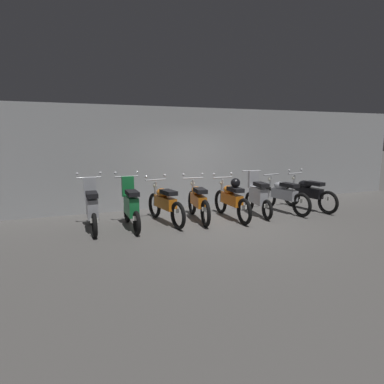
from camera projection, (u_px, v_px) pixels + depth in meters
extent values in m
plane|color=#565451|center=(222.00, 223.00, 8.07)|extent=(80.00, 80.00, 0.00)
cube|color=#9EA0A3|center=(188.00, 157.00, 9.98)|extent=(16.00, 0.30, 2.96)
torus|color=black|center=(91.00, 214.00, 7.92)|extent=(0.09, 0.53, 0.53)
torus|color=black|center=(95.00, 225.00, 6.86)|extent=(0.09, 0.53, 0.53)
cube|color=#9EA0A8|center=(92.00, 207.00, 7.34)|extent=(0.22, 0.74, 0.44)
cube|color=#9EA0A8|center=(90.00, 188.00, 7.59)|extent=(0.28, 0.12, 0.48)
cube|color=black|center=(92.00, 195.00, 7.14)|extent=(0.24, 0.52, 0.10)
cylinder|color=#B7BABF|center=(89.00, 178.00, 7.68)|extent=(0.56, 0.04, 0.04)
sphere|color=#B7BABF|center=(77.00, 174.00, 7.57)|extent=(0.07, 0.07, 0.07)
sphere|color=#B7BABF|center=(100.00, 173.00, 7.76)|extent=(0.07, 0.07, 0.07)
cylinder|color=#B7BABF|center=(90.00, 197.00, 7.80)|extent=(0.06, 0.15, 0.85)
sphere|color=silver|center=(89.00, 184.00, 7.75)|extent=(0.12, 0.12, 0.12)
cube|color=white|center=(94.00, 221.00, 6.86)|extent=(0.16, 0.01, 0.10)
torus|color=black|center=(127.00, 212.00, 8.11)|extent=(0.10, 0.53, 0.53)
torus|color=black|center=(137.00, 223.00, 7.05)|extent=(0.10, 0.53, 0.53)
cube|color=#197238|center=(131.00, 206.00, 7.53)|extent=(0.23, 0.74, 0.44)
cube|color=#197238|center=(128.00, 186.00, 7.78)|extent=(0.28, 0.12, 0.48)
cube|color=black|center=(132.00, 193.00, 7.33)|extent=(0.24, 0.52, 0.10)
cylinder|color=#B7BABF|center=(126.00, 177.00, 7.87)|extent=(0.56, 0.04, 0.04)
sphere|color=#B7BABF|center=(115.00, 173.00, 7.76)|extent=(0.07, 0.07, 0.07)
sphere|color=#B7BABF|center=(137.00, 172.00, 7.95)|extent=(0.07, 0.07, 0.07)
cylinder|color=#B7BABF|center=(127.00, 195.00, 7.99)|extent=(0.06, 0.15, 0.85)
sphere|color=silver|center=(126.00, 183.00, 7.94)|extent=(0.12, 0.12, 0.12)
cube|color=white|center=(136.00, 218.00, 7.06)|extent=(0.16, 0.01, 0.10)
torus|color=black|center=(154.00, 205.00, 8.56)|extent=(0.20, 0.66, 0.65)
torus|color=black|center=(178.00, 216.00, 7.46)|extent=(0.20, 0.66, 0.65)
cube|color=orange|center=(165.00, 203.00, 7.98)|extent=(0.36, 0.86, 0.28)
ellipsoid|color=orange|center=(162.00, 193.00, 8.08)|extent=(0.33, 0.48, 0.22)
cube|color=black|center=(169.00, 192.00, 7.78)|extent=(0.32, 0.55, 0.10)
cylinder|color=#B7BABF|center=(156.00, 180.00, 8.36)|extent=(0.56, 0.13, 0.04)
sphere|color=#B7BABF|center=(146.00, 177.00, 8.21)|extent=(0.07, 0.07, 0.07)
sphere|color=#B7BABF|center=(165.00, 175.00, 8.47)|extent=(0.07, 0.07, 0.07)
cylinder|color=#B7BABF|center=(155.00, 194.00, 8.47)|extent=(0.08, 0.17, 0.65)
sphere|color=silver|center=(155.00, 185.00, 8.43)|extent=(0.12, 0.12, 0.12)
cube|color=white|center=(177.00, 211.00, 7.47)|extent=(0.16, 0.04, 0.10)
torus|color=black|center=(192.00, 203.00, 8.92)|extent=(0.17, 0.66, 0.65)
torus|color=black|center=(205.00, 213.00, 7.67)|extent=(0.17, 0.66, 0.65)
cube|color=orange|center=(198.00, 200.00, 8.26)|extent=(0.32, 0.85, 0.28)
ellipsoid|color=orange|center=(197.00, 191.00, 8.38)|extent=(0.31, 0.47, 0.22)
cube|color=black|center=(200.00, 191.00, 8.04)|extent=(0.30, 0.55, 0.10)
cylinder|color=#B7BABF|center=(193.00, 178.00, 8.70)|extent=(0.56, 0.10, 0.04)
sphere|color=#B7BABF|center=(184.00, 175.00, 8.62)|extent=(0.07, 0.07, 0.07)
sphere|color=#B7BABF|center=(202.00, 174.00, 8.75)|extent=(0.07, 0.07, 0.07)
cylinder|color=#B7BABF|center=(193.00, 191.00, 8.81)|extent=(0.07, 0.16, 0.65)
sphere|color=silver|center=(193.00, 183.00, 8.78)|extent=(0.12, 0.12, 0.12)
cube|color=white|center=(205.00, 209.00, 7.68)|extent=(0.16, 0.03, 0.10)
torus|color=black|center=(221.00, 202.00, 9.05)|extent=(0.09, 0.65, 0.65)
torus|color=black|center=(244.00, 212.00, 7.85)|extent=(0.09, 0.65, 0.65)
cube|color=orange|center=(232.00, 199.00, 8.42)|extent=(0.22, 0.83, 0.28)
ellipsoid|color=orange|center=(229.00, 190.00, 8.52)|extent=(0.26, 0.44, 0.22)
cube|color=black|center=(235.00, 190.00, 8.20)|extent=(0.24, 0.52, 0.10)
cylinder|color=#B7BABF|center=(223.00, 177.00, 8.83)|extent=(0.56, 0.04, 0.04)
sphere|color=#B7BABF|center=(214.00, 174.00, 8.72)|extent=(0.07, 0.07, 0.07)
sphere|color=#B7BABF|center=(231.00, 173.00, 8.91)|extent=(0.07, 0.07, 0.07)
cylinder|color=#B7BABF|center=(222.00, 191.00, 8.94)|extent=(0.06, 0.16, 0.65)
sphere|color=silver|center=(222.00, 183.00, 8.91)|extent=(0.12, 0.12, 0.12)
cube|color=white|center=(244.00, 207.00, 7.86)|extent=(0.16, 0.01, 0.10)
sphere|color=black|center=(235.00, 183.00, 8.17)|extent=(0.24, 0.24, 0.24)
torus|color=black|center=(249.00, 201.00, 9.42)|extent=(0.16, 0.54, 0.53)
torus|color=black|center=(267.00, 210.00, 8.32)|extent=(0.16, 0.54, 0.53)
cube|color=#9EA0A8|center=(258.00, 196.00, 8.82)|extent=(0.32, 0.76, 0.44)
cube|color=#9EA0A8|center=(253.00, 179.00, 9.09)|extent=(0.29, 0.16, 0.48)
cube|color=black|center=(261.00, 185.00, 8.61)|extent=(0.31, 0.55, 0.10)
cylinder|color=#B7BABF|center=(252.00, 171.00, 9.18)|extent=(0.56, 0.11, 0.04)
cylinder|color=#B7BABF|center=(250.00, 187.00, 9.30)|extent=(0.08, 0.15, 0.85)
sphere|color=silver|center=(251.00, 176.00, 9.25)|extent=(0.12, 0.12, 0.12)
cube|color=white|center=(267.00, 206.00, 8.32)|extent=(0.16, 0.03, 0.10)
torus|color=black|center=(268.00, 197.00, 9.74)|extent=(0.18, 0.66, 0.65)
torus|color=black|center=(302.00, 205.00, 8.62)|extent=(0.18, 0.66, 0.65)
cube|color=#9EA0A8|center=(284.00, 194.00, 9.15)|extent=(0.33, 0.85, 0.28)
ellipsoid|color=#9EA0A8|center=(280.00, 186.00, 9.25)|extent=(0.32, 0.47, 0.22)
cube|color=black|center=(289.00, 185.00, 8.95)|extent=(0.31, 0.55, 0.10)
cylinder|color=#B7BABF|center=(271.00, 174.00, 9.54)|extent=(0.56, 0.11, 0.04)
cylinder|color=#B7BABF|center=(270.00, 187.00, 9.65)|extent=(0.08, 0.17, 0.65)
sphere|color=silver|center=(270.00, 179.00, 9.61)|extent=(0.12, 0.12, 0.12)
cube|color=white|center=(301.00, 201.00, 8.63)|extent=(0.16, 0.03, 0.10)
torus|color=black|center=(291.00, 195.00, 10.03)|extent=(0.20, 0.66, 0.65)
torus|color=black|center=(328.00, 203.00, 8.93)|extent=(0.20, 0.66, 0.65)
cube|color=black|center=(309.00, 192.00, 9.45)|extent=(0.36, 0.86, 0.28)
ellipsoid|color=black|center=(305.00, 184.00, 9.55)|extent=(0.33, 0.48, 0.22)
cube|color=black|center=(315.00, 184.00, 9.25)|extent=(0.33, 0.55, 0.10)
cylinder|color=#B7BABF|center=(295.00, 173.00, 9.83)|extent=(0.56, 0.13, 0.04)
sphere|color=#B7BABF|center=(289.00, 171.00, 9.68)|extent=(0.07, 0.07, 0.07)
sphere|color=#B7BABF|center=(301.00, 170.00, 9.94)|extent=(0.07, 0.07, 0.07)
cylinder|color=#B7BABF|center=(293.00, 185.00, 9.93)|extent=(0.08, 0.17, 0.65)
sphere|color=silver|center=(294.00, 178.00, 9.90)|extent=(0.12, 0.12, 0.12)
cube|color=white|center=(327.00, 199.00, 8.94)|extent=(0.16, 0.04, 0.10)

